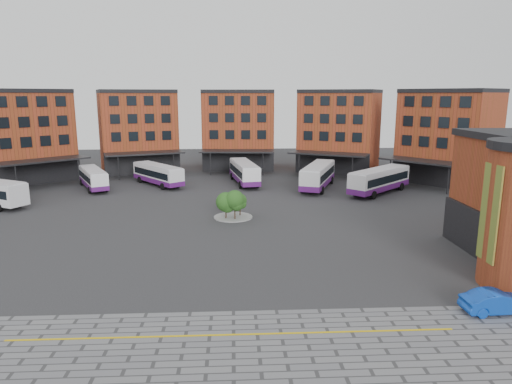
{
  "coord_description": "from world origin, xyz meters",
  "views": [
    {
      "loc": [
        2.1,
        -38.21,
        13.67
      ],
      "look_at": [
        4.36,
        7.06,
        4.0
      ],
      "focal_mm": 32.0,
      "sensor_mm": 36.0,
      "label": 1
    }
  ],
  "objects_px": {
    "bus_d": "(244,172)",
    "bus_f": "(380,180)",
    "bus_b": "(93,178)",
    "blue_car": "(497,302)",
    "bus_e": "(318,175)",
    "tree_island": "(232,203)",
    "bus_c": "(158,174)"
  },
  "relations": [
    {
      "from": "bus_d",
      "to": "bus_f",
      "type": "height_order",
      "value": "bus_f"
    },
    {
      "from": "bus_f",
      "to": "bus_b",
      "type": "bearing_deg",
      "value": -140.77
    },
    {
      "from": "bus_b",
      "to": "blue_car",
      "type": "bearing_deg",
      "value": -74.46
    },
    {
      "from": "bus_e",
      "to": "bus_b",
      "type": "bearing_deg",
      "value": -161.05
    },
    {
      "from": "bus_e",
      "to": "bus_d",
      "type": "bearing_deg",
      "value": 179.89
    },
    {
      "from": "bus_d",
      "to": "bus_e",
      "type": "height_order",
      "value": "bus_e"
    },
    {
      "from": "tree_island",
      "to": "blue_car",
      "type": "height_order",
      "value": "tree_island"
    },
    {
      "from": "bus_b",
      "to": "bus_e",
      "type": "relative_size",
      "value": 0.82
    },
    {
      "from": "bus_d",
      "to": "blue_car",
      "type": "xyz_separation_m",
      "value": [
        15.05,
        -44.37,
        -1.09
      ]
    },
    {
      "from": "bus_c",
      "to": "blue_car",
      "type": "height_order",
      "value": "bus_c"
    },
    {
      "from": "bus_c",
      "to": "bus_e",
      "type": "relative_size",
      "value": 0.82
    },
    {
      "from": "bus_b",
      "to": "tree_island",
      "type": "bearing_deg",
      "value": -67.78
    },
    {
      "from": "bus_b",
      "to": "bus_f",
      "type": "height_order",
      "value": "bus_f"
    },
    {
      "from": "bus_c",
      "to": "bus_d",
      "type": "distance_m",
      "value": 13.34
    },
    {
      "from": "tree_island",
      "to": "bus_e",
      "type": "relative_size",
      "value": 0.34
    },
    {
      "from": "bus_d",
      "to": "bus_e",
      "type": "bearing_deg",
      "value": -30.93
    },
    {
      "from": "bus_c",
      "to": "bus_f",
      "type": "relative_size",
      "value": 0.95
    },
    {
      "from": "tree_island",
      "to": "bus_c",
      "type": "distance_m",
      "value": 23.21
    },
    {
      "from": "tree_island",
      "to": "bus_d",
      "type": "height_order",
      "value": "tree_island"
    },
    {
      "from": "blue_car",
      "to": "bus_b",
      "type": "bearing_deg",
      "value": 39.07
    },
    {
      "from": "bus_b",
      "to": "bus_f",
      "type": "distance_m",
      "value": 41.8
    },
    {
      "from": "bus_d",
      "to": "bus_f",
      "type": "distance_m",
      "value": 20.64
    },
    {
      "from": "bus_f",
      "to": "tree_island",
      "type": "bearing_deg",
      "value": -101.99
    },
    {
      "from": "tree_island",
      "to": "bus_b",
      "type": "relative_size",
      "value": 0.42
    },
    {
      "from": "tree_island",
      "to": "blue_car",
      "type": "xyz_separation_m",
      "value": [
        16.92,
        -23.45,
        -1.11
      ]
    },
    {
      "from": "bus_b",
      "to": "bus_d",
      "type": "height_order",
      "value": "bus_d"
    },
    {
      "from": "tree_island",
      "to": "bus_e",
      "type": "distance_m",
      "value": 20.95
    },
    {
      "from": "bus_c",
      "to": "bus_f",
      "type": "bearing_deg",
      "value": -51.09
    },
    {
      "from": "tree_island",
      "to": "bus_d",
      "type": "distance_m",
      "value": 21.0
    },
    {
      "from": "bus_b",
      "to": "blue_car",
      "type": "xyz_separation_m",
      "value": [
        37.57,
        -41.52,
        -0.87
      ]
    },
    {
      "from": "blue_car",
      "to": "bus_d",
      "type": "bearing_deg",
      "value": 15.67
    },
    {
      "from": "bus_d",
      "to": "bus_e",
      "type": "distance_m",
      "value": 11.69
    }
  ]
}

